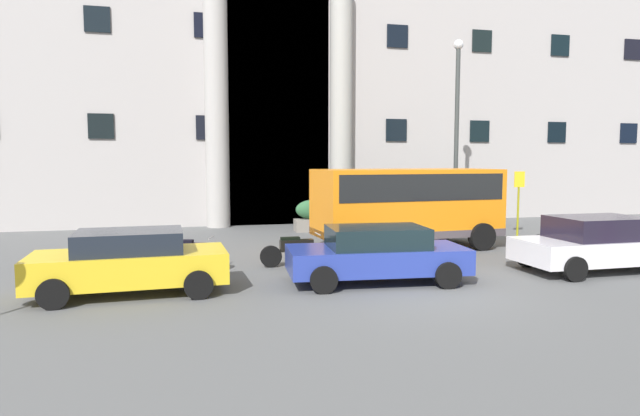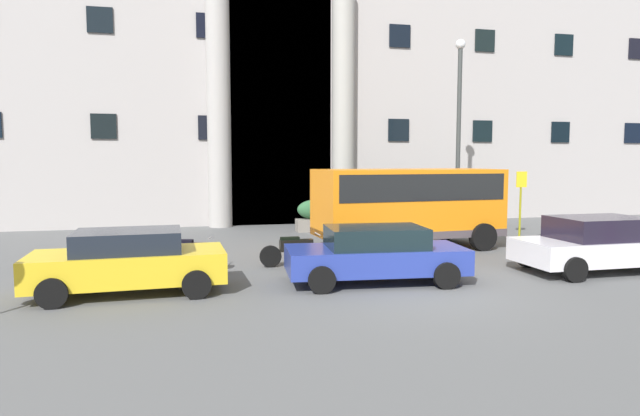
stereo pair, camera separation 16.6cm
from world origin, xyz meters
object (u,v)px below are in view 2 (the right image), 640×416
(parked_estate_mid, at_px, (375,254))
(parked_hatchback_near, at_px, (598,244))
(bus_stop_sign, at_px, (521,196))
(hedge_planter_far_east, at_px, (478,208))
(orange_minibus, at_px, (408,201))
(lamppost_plaza_centre, at_px, (459,121))
(hedge_planter_entrance_right, at_px, (391,212))
(scooter_by_planter, at_px, (561,240))
(hedge_planter_east, at_px, (315,216))
(motorcycle_far_end, at_px, (295,250))
(motorcycle_near_kerb, at_px, (188,253))
(parked_compact_extra, at_px, (129,261))

(parked_estate_mid, xyz_separation_m, parked_hatchback_near, (6.14, -0.12, 0.04))
(bus_stop_sign, xyz_separation_m, parked_estate_mid, (-7.90, -6.10, -0.86))
(hedge_planter_far_east, bearing_deg, orange_minibus, -136.50)
(bus_stop_sign, xyz_separation_m, lamppost_plaza_centre, (-1.64, 1.98, 2.96))
(hedge_planter_far_east, xyz_separation_m, hedge_planter_entrance_right, (-4.23, -0.13, -0.06))
(parked_estate_mid, distance_m, scooter_by_planter, 7.40)
(bus_stop_sign, height_order, hedge_planter_east, bus_stop_sign)
(parked_hatchback_near, xyz_separation_m, motorcycle_far_end, (-7.69, 2.52, -0.28))
(orange_minibus, xyz_separation_m, motorcycle_near_kerb, (-7.11, -2.07, -1.13))
(hedge_planter_entrance_right, bearing_deg, bus_stop_sign, -42.67)
(hedge_planter_entrance_right, bearing_deg, hedge_planter_east, -175.55)
(hedge_planter_east, distance_m, scooter_by_planter, 9.49)
(parked_estate_mid, bearing_deg, scooter_by_planter, 23.55)
(motorcycle_near_kerb, height_order, motorcycle_far_end, same)
(orange_minibus, height_order, parked_compact_extra, orange_minibus)
(hedge_planter_entrance_right, bearing_deg, orange_minibus, -104.23)
(hedge_planter_east, relative_size, hedge_planter_far_east, 0.77)
(hedge_planter_entrance_right, xyz_separation_m, parked_hatchback_near, (2.16, -9.83, 0.02))
(parked_estate_mid, xyz_separation_m, lamppost_plaza_centre, (6.26, 8.08, 3.81))
(motorcycle_near_kerb, bearing_deg, scooter_by_planter, 13.95)
(hedge_planter_entrance_right, xyz_separation_m, motorcycle_far_end, (-5.52, -7.31, -0.26))
(bus_stop_sign, relative_size, motorcycle_near_kerb, 1.31)
(parked_estate_mid, relative_size, motorcycle_far_end, 2.13)
(parked_compact_extra, bearing_deg, lamppost_plaza_centre, 30.66)
(parked_estate_mid, bearing_deg, orange_minibus, 63.94)
(hedge_planter_far_east, distance_m, hedge_planter_entrance_right, 4.23)
(hedge_planter_entrance_right, distance_m, motorcycle_far_end, 9.17)
(parked_estate_mid, bearing_deg, parked_compact_extra, -177.68)
(hedge_planter_east, height_order, hedge_planter_entrance_right, hedge_planter_entrance_right)
(bus_stop_sign, bearing_deg, parked_compact_extra, -156.42)
(motorcycle_far_end, bearing_deg, hedge_planter_east, 71.50)
(parked_compact_extra, xyz_separation_m, parked_hatchback_near, (11.81, -0.30, 0.01))
(parked_estate_mid, height_order, motorcycle_near_kerb, parked_estate_mid)
(motorcycle_near_kerb, bearing_deg, hedge_planter_east, 68.53)
(parked_hatchback_near, relative_size, motorcycle_near_kerb, 2.24)
(parked_compact_extra, xyz_separation_m, lamppost_plaza_centre, (11.93, 7.90, 3.78))
(hedge_planter_far_east, height_order, scooter_by_planter, hedge_planter_far_east)
(hedge_planter_entrance_right, relative_size, motorcycle_near_kerb, 1.09)
(bus_stop_sign, bearing_deg, hedge_planter_east, 155.45)
(orange_minibus, bearing_deg, lamppost_plaza_centre, 39.67)
(hedge_planter_east, bearing_deg, scooter_by_planter, -47.57)
(hedge_planter_east, height_order, lamppost_plaza_centre, lamppost_plaza_centre)
(bus_stop_sign, relative_size, hedge_planter_entrance_right, 1.21)
(orange_minibus, xyz_separation_m, motorcycle_far_end, (-4.23, -2.20, -1.13))
(hedge_planter_east, relative_size, motorcycle_far_end, 0.75)
(hedge_planter_entrance_right, relative_size, lamppost_plaza_centre, 0.27)
(hedge_planter_far_east, relative_size, parked_estate_mid, 0.46)
(motorcycle_far_end, xyz_separation_m, lamppost_plaza_centre, (7.81, 5.68, 4.05))
(scooter_by_planter, bearing_deg, orange_minibus, 168.41)
(parked_compact_extra, xyz_separation_m, motorcycle_far_end, (4.12, 2.22, -0.27))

